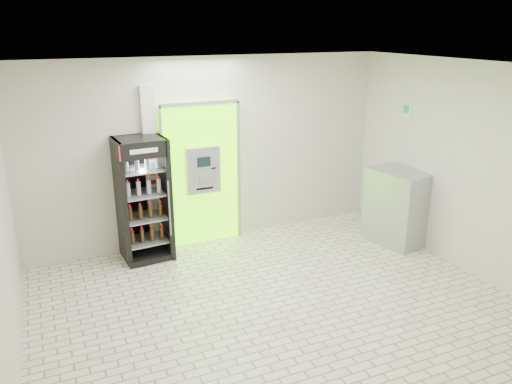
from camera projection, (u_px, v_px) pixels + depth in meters
ground at (277, 308)px, 6.39m from camera, size 6.00×6.00×0.00m
room_shell at (280, 170)px, 5.80m from camera, size 6.00×6.00×6.00m
atm_assembly at (201, 173)px, 8.03m from camera, size 1.30×0.24×2.33m
pillar at (152, 170)px, 7.73m from camera, size 0.22×0.11×2.60m
beverage_cooler at (143, 201)px, 7.53m from camera, size 0.76×0.70×1.89m
steel_cabinet at (397, 207)px, 8.14m from camera, size 0.81×1.03×1.23m
exit_sign at (407, 111)px, 8.07m from camera, size 0.02×0.22×0.26m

